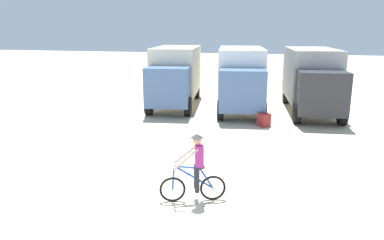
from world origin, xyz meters
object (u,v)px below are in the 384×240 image
box_truck_cream_rv (176,73)px  box_truck_grey_hauler (312,77)px  box_truck_avon_van (241,76)px  supply_crate (264,120)px  cyclist_orange_shirt (195,170)px

box_truck_cream_rv → box_truck_grey_hauler: 7.55m
box_truck_avon_van → box_truck_grey_hauler: bearing=2.2°
box_truck_cream_rv → box_truck_avon_van: (3.80, -0.17, 0.00)m
supply_crate → box_truck_avon_van: bearing=112.9°
box_truck_cream_rv → box_truck_avon_van: bearing=-2.6°
cyclist_orange_shirt → supply_crate: 8.26m
box_truck_grey_hauler → box_truck_cream_rv: bearing=179.8°
box_truck_grey_hauler → supply_crate: (-2.24, -3.70, -1.57)m
box_truck_avon_van → supply_crate: size_ratio=11.61×
box_truck_cream_rv → box_truck_grey_hauler: size_ratio=1.01×
supply_crate → box_truck_grey_hauler: bearing=58.8°
box_truck_avon_van → supply_crate: (1.50, -3.56, -1.57)m
cyclist_orange_shirt → supply_crate: cyclist_orange_shirt is taller
box_truck_avon_van → cyclist_orange_shirt: bearing=-89.0°
box_truck_cream_rv → box_truck_avon_van: size_ratio=1.00×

